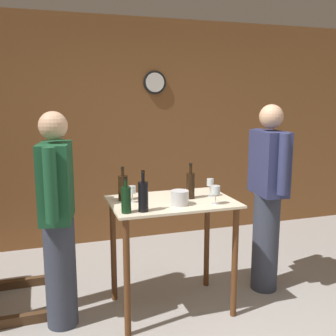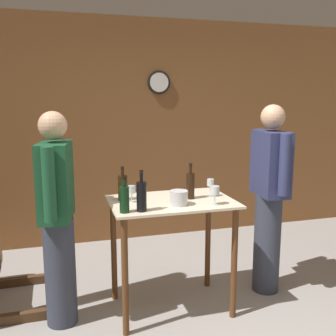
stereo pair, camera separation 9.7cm
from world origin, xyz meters
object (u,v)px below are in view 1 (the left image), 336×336
wine_bottle_far_left (126,199)px  wine_bottle_center (143,196)px  person_visitor_with_scarf (268,195)px  wine_glass_near_center (216,191)px  wine_glass_near_right (210,183)px  person_host (58,217)px  ice_bucket (180,198)px  wine_bottle_right (190,185)px  wine_glass_near_left (132,191)px  wine_bottle_left (123,187)px

wine_bottle_far_left → wine_bottle_center: (0.13, -0.00, 0.01)m
wine_bottle_center → person_visitor_with_scarf: (1.23, 0.29, -0.16)m
wine_bottle_center → wine_glass_near_center: size_ratio=2.06×
wine_bottle_far_left → wine_bottle_center: bearing=-1.4°
wine_glass_near_right → person_host: (-1.25, 0.01, -0.17)m
ice_bucket → person_host: person_host is taller
wine_bottle_right → person_host: 1.08m
wine_bottle_far_left → wine_bottle_right: (0.59, 0.24, 0.01)m
wine_bottle_far_left → wine_glass_near_left: size_ratio=1.96×
wine_bottle_left → wine_glass_near_right: 0.73m
wine_bottle_right → ice_bucket: size_ratio=2.11×
wine_glass_near_center → wine_bottle_center: bearing=-178.4°
person_visitor_with_scarf → person_host: bearing=-179.1°
wine_glass_near_right → ice_bucket: (-0.33, -0.17, -0.06)m
wine_bottle_right → wine_glass_near_right: size_ratio=1.95×
wine_bottle_right → wine_bottle_far_left: bearing=-157.8°
wine_bottle_far_left → ice_bucket: 0.45m
ice_bucket → person_host: (-0.91, 0.18, -0.12)m
ice_bucket → person_visitor_with_scarf: (0.92, 0.21, -0.10)m
wine_bottle_left → wine_glass_near_left: (0.06, -0.09, -0.01)m
wine_bottle_left → ice_bucket: (0.39, -0.27, -0.05)m
wine_bottle_right → person_visitor_with_scarf: bearing=3.5°
wine_glass_near_left → person_visitor_with_scarf: size_ratio=0.08×
wine_glass_near_right → person_host: size_ratio=0.09×
wine_bottle_far_left → ice_bucket: wine_bottle_far_left is taller
wine_glass_near_center → person_host: bearing=168.3°
person_visitor_with_scarf → wine_bottle_far_left: bearing=-168.0°
person_host → wine_glass_near_center: bearing=-11.7°
wine_bottle_center → ice_bucket: 0.33m
wine_bottle_center → wine_glass_near_right: 0.70m
ice_bucket → wine_glass_near_center: bearing=-13.7°
wine_glass_near_left → person_visitor_with_scarf: bearing=1.2°
wine_bottle_far_left → wine_glass_near_left: (0.11, 0.26, -0.01)m
wine_bottle_left → wine_glass_near_right: (0.73, -0.10, 0.00)m
wine_glass_near_right → person_visitor_with_scarf: (0.58, 0.03, -0.15)m
ice_bucket → wine_bottle_right: bearing=46.8°
wine_glass_near_center → person_visitor_with_scarf: 0.71m
wine_glass_near_center → wine_glass_near_right: bearing=75.7°
wine_bottle_right → wine_glass_near_right: (0.18, 0.01, -0.00)m
wine_glass_near_left → person_visitor_with_scarf: person_visitor_with_scarf is taller
wine_bottle_left → ice_bucket: 0.48m
wine_bottle_far_left → wine_bottle_center: 0.13m
wine_bottle_left → wine_bottle_right: wine_bottle_right is taller
wine_bottle_far_left → wine_glass_near_right: wine_bottle_far_left is taller
wine_glass_near_left → wine_bottle_left: bearing=123.0°
wine_bottle_center → wine_glass_near_left: size_ratio=2.26×
wine_bottle_center → ice_bucket: (0.31, 0.08, -0.06)m
wine_bottle_right → wine_glass_near_center: wine_bottle_right is taller
wine_bottle_left → person_visitor_with_scarf: bearing=-2.7°
ice_bucket → wine_bottle_far_left: bearing=-169.7°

